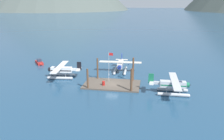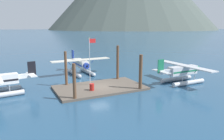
% 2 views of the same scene
% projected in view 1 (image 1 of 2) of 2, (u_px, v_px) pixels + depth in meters
% --- Properties ---
extents(ground_plane, '(1200.00, 1200.00, 0.00)m').
position_uv_depth(ground_plane, '(112.00, 85.00, 47.90)').
color(ground_plane, navy).
extents(dock_platform, '(11.73, 6.86, 0.30)m').
position_uv_depth(dock_platform, '(112.00, 84.00, 47.85)').
color(dock_platform, brown).
rests_on(dock_platform, ground).
extents(piling_near_left, '(0.39, 0.39, 4.29)m').
position_uv_depth(piling_near_left, '(88.00, 79.00, 45.04)').
color(piling_near_left, brown).
rests_on(piling_near_left, ground).
extents(piling_near_right, '(0.44, 0.44, 4.78)m').
position_uv_depth(piling_near_right, '(131.00, 81.00, 43.47)').
color(piling_near_right, brown).
rests_on(piling_near_right, ground).
extents(piling_far_left, '(0.36, 0.36, 4.98)m').
position_uv_depth(piling_far_left, '(98.00, 69.00, 50.60)').
color(piling_far_left, brown).
rests_on(piling_far_left, ground).
extents(piling_far_right, '(0.39, 0.39, 5.46)m').
position_uv_depth(piling_far_right, '(133.00, 70.00, 49.10)').
color(piling_far_right, brown).
rests_on(piling_far_right, ground).
extents(flagpole, '(0.95, 0.10, 6.54)m').
position_uv_depth(flagpole, '(109.00, 64.00, 48.00)').
color(flagpole, silver).
rests_on(flagpole, dock_platform).
extents(fuel_drum, '(0.62, 0.62, 0.88)m').
position_uv_depth(fuel_drum, '(104.00, 83.00, 46.86)').
color(fuel_drum, '#AD1E19').
rests_on(fuel_drum, dock_platform).
extents(seaplane_silver_stbd_aft, '(7.98, 10.42, 3.84)m').
position_uv_depth(seaplane_silver_stbd_aft, '(173.00, 86.00, 43.02)').
color(seaplane_silver_stbd_aft, '#B7BABF').
rests_on(seaplane_silver_stbd_aft, ground).
extents(seaplane_white_port_fwd, '(7.96, 10.49, 3.84)m').
position_uv_depth(seaplane_white_port_fwd, '(61.00, 71.00, 52.15)').
color(seaplane_white_port_fwd, '#B7BABF').
rests_on(seaplane_white_port_fwd, ground).
extents(seaplane_cream_bow_centre, '(10.45, 7.98, 3.84)m').
position_uv_depth(seaplane_cream_bow_centre, '(120.00, 66.00, 56.48)').
color(seaplane_cream_bow_centre, '#B7BABF').
rests_on(seaplane_cream_bow_centre, ground).
extents(boat_red_open_west, '(3.81, 4.21, 1.50)m').
position_uv_depth(boat_red_open_west, '(39.00, 62.00, 63.97)').
color(boat_red_open_west, '#B2231E').
rests_on(boat_red_open_west, ground).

